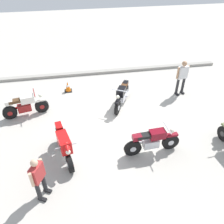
# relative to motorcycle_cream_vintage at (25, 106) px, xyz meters

# --- Properties ---
(ground_plane) EXTENTS (40.00, 40.00, 0.00)m
(ground_plane) POSITION_rel_motorcycle_cream_vintage_xyz_m (3.76, -1.20, -0.49)
(ground_plane) COLOR #B7B2A8
(curb_edge) EXTENTS (14.00, 0.30, 0.15)m
(curb_edge) POSITION_rel_motorcycle_cream_vintage_xyz_m (3.76, 3.40, -0.41)
(curb_edge) COLOR #9C978F
(curb_edge) RESTS_ON ground
(motorcycle_cream_vintage) EXTENTS (1.94, 0.71, 1.07)m
(motorcycle_cream_vintage) POSITION_rel_motorcycle_cream_vintage_xyz_m (0.00, 0.00, 0.00)
(motorcycle_cream_vintage) COLOR black
(motorcycle_cream_vintage) RESTS_ON ground
(motorcycle_black_cruiser) EXTENTS (1.07, 1.91, 1.09)m
(motorcycle_black_cruiser) POSITION_rel_motorcycle_cream_vintage_xyz_m (4.33, 0.06, 0.03)
(motorcycle_black_cruiser) COLOR black
(motorcycle_black_cruiser) RESTS_ON ground
(motorcycle_maroon_cruiser) EXTENTS (2.09, 0.70, 1.09)m
(motorcycle_maroon_cruiser) POSITION_rel_motorcycle_cream_vintage_xyz_m (4.76, -3.08, 0.03)
(motorcycle_maroon_cruiser) COLOR black
(motorcycle_maroon_cruiser) RESTS_ON ground
(motorcycle_red_sportbike) EXTENTS (0.79, 1.94, 1.14)m
(motorcycle_red_sportbike) POSITION_rel_motorcycle_cream_vintage_xyz_m (1.67, -2.80, 0.11)
(motorcycle_red_sportbike) COLOR black
(motorcycle_red_sportbike) RESTS_ON ground
(person_in_red_shirt) EXTENTS (0.46, 0.59, 1.58)m
(person_in_red_shirt) POSITION_rel_motorcycle_cream_vintage_xyz_m (0.97, -4.28, 0.40)
(person_in_red_shirt) COLOR #262628
(person_in_red_shirt) RESTS_ON ground
(person_in_white_shirt) EXTENTS (0.67, 0.40, 1.75)m
(person_in_white_shirt) POSITION_rel_motorcycle_cream_vintage_xyz_m (7.38, 0.53, 0.52)
(person_in_white_shirt) COLOR #262628
(person_in_white_shirt) RESTS_ON ground
(traffic_cone) EXTENTS (0.36, 0.36, 0.53)m
(traffic_cone) POSITION_rel_motorcycle_cream_vintage_xyz_m (1.86, 1.72, -0.23)
(traffic_cone) COLOR black
(traffic_cone) RESTS_ON ground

